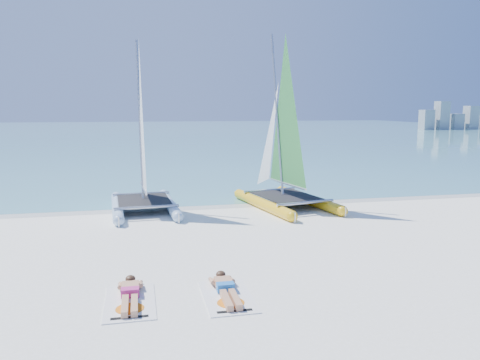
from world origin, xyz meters
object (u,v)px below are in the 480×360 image
at_px(catamaran_blue, 142,158).
at_px(towel_a, 130,302).
at_px(catamaran_yellow, 280,150).
at_px(towel_b, 227,296).
at_px(sunbather_b, 226,288).
at_px(sunbather_a, 130,293).

relative_size(catamaran_blue, towel_a, 3.65).
bearing_deg(catamaran_yellow, catamaran_blue, 168.02).
distance_m(towel_a, towel_b, 1.99).
xyz_separation_m(towel_b, sunbather_b, (0.00, 0.19, 0.11)).
bearing_deg(sunbather_b, catamaran_yellow, 66.06).
height_order(catamaran_yellow, towel_b, catamaran_yellow).
bearing_deg(catamaran_yellow, towel_a, -135.09).
relative_size(catamaran_yellow, towel_a, 3.82).
distance_m(towel_b, sunbather_b, 0.22).
bearing_deg(towel_b, sunbather_a, 170.41).
distance_m(sunbather_a, towel_b, 2.01).
xyz_separation_m(towel_a, sunbather_a, (0.00, 0.19, 0.11)).
relative_size(catamaran_blue, catamaran_yellow, 0.95).
relative_size(towel_a, sunbather_b, 1.07).
bearing_deg(sunbather_a, towel_b, -9.59).
bearing_deg(catamaran_blue, catamaran_yellow, -4.23).
bearing_deg(towel_a, towel_b, -4.12).
relative_size(catamaran_yellow, towel_b, 3.82).
bearing_deg(catamaran_blue, towel_a, -96.03).
bearing_deg(catamaran_blue, sunbather_a, -96.09).
xyz_separation_m(catamaran_yellow, towel_b, (-3.83, -8.83, -2.22)).
bearing_deg(towel_a, sunbather_b, 1.42).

